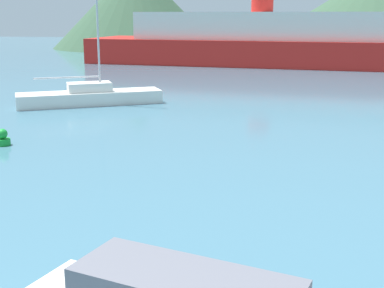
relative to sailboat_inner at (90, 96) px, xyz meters
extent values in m
cube|color=white|center=(0.00, 0.00, -0.14)|extent=(8.53, 5.72, 0.79)
cube|color=white|center=(0.00, 0.00, 0.53)|extent=(2.93, 2.43, 0.55)
cylinder|color=#BCBCC1|center=(0.57, 0.29, 5.32)|extent=(0.12, 0.12, 10.14)
cylinder|color=#BCBCC1|center=(-1.14, -0.59, 1.16)|extent=(3.47, 1.86, 0.10)
cube|color=red|center=(9.45, 28.18, 0.82)|extent=(38.49, 14.24, 2.70)
cube|color=silver|center=(9.45, 28.18, 3.59)|extent=(27.13, 11.35, 2.84)
cylinder|color=red|center=(9.45, 28.18, 5.82)|extent=(2.32, 2.32, 1.60)
cylinder|color=green|center=(-0.14, -10.48, -0.40)|extent=(0.61, 0.61, 0.28)
sphere|color=green|center=(-0.14, -10.48, -0.04)|extent=(0.43, 0.43, 0.43)
cone|color=#38563D|center=(-11.40, 55.45, 6.16)|extent=(26.73, 26.73, 13.38)
cone|color=#38563D|center=(25.47, 54.08, 5.26)|extent=(37.32, 37.32, 11.58)
camera|label=1|loc=(10.99, -30.73, 4.82)|focal=50.00mm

